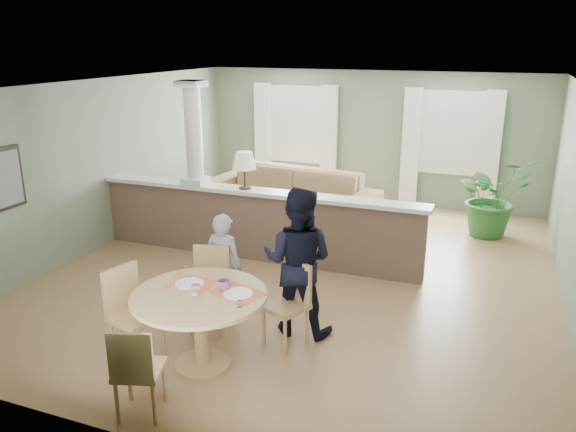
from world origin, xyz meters
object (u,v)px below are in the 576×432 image
at_px(dining_table, 201,309).
at_px(man_person, 298,261).
at_px(houseplant, 492,197).
at_px(chair_far_boy, 210,284).
at_px(chair_near, 136,368).
at_px(chair_side, 130,309).
at_px(sofa, 287,197).
at_px(child_person, 224,266).
at_px(chair_far_man, 290,299).

distance_m(dining_table, man_person, 1.28).
bearing_deg(dining_table, houseplant, 64.43).
bearing_deg(chair_far_boy, houseplant, 41.11).
relative_size(chair_near, chair_side, 0.90).
bearing_deg(dining_table, chair_far_boy, 112.66).
xyz_separation_m(sofa, child_person, (0.66, -3.81, 0.18)).
bearing_deg(houseplant, chair_far_boy, -122.38).
bearing_deg(sofa, dining_table, -70.86).
bearing_deg(chair_near, chair_far_man, -131.89).
height_order(chair_far_man, man_person, man_person).
height_order(dining_table, chair_far_man, dining_table).
xyz_separation_m(chair_near, child_person, (-0.16, 2.02, 0.16)).
relative_size(dining_table, chair_side, 1.35).
distance_m(chair_side, child_person, 1.29).
bearing_deg(chair_side, sofa, 16.73).
relative_size(houseplant, man_person, 0.78).
distance_m(sofa, chair_far_man, 4.38).
bearing_deg(chair_far_boy, chair_far_man, -16.39).
distance_m(sofa, chair_far_boy, 4.12).
xyz_separation_m(child_person, man_person, (0.95, -0.00, 0.20)).
bearing_deg(chair_far_boy, man_person, -1.32).
distance_m(sofa, child_person, 3.87).
relative_size(sofa, man_person, 1.91).
bearing_deg(chair_far_man, child_person, -171.17).
height_order(chair_far_boy, chair_side, chair_side).
relative_size(dining_table, child_person, 1.04).
xyz_separation_m(chair_far_boy, chair_far_man, (1.00, 0.00, -0.02)).
distance_m(chair_far_man, chair_near, 1.92).
bearing_deg(dining_table, man_person, 58.71).
relative_size(houseplant, chair_near, 1.49).
relative_size(sofa, child_person, 2.49).
bearing_deg(dining_table, child_person, 105.09).
bearing_deg(man_person, dining_table, 55.99).
bearing_deg(chair_far_man, sofa, 136.18).
bearing_deg(child_person, sofa, -76.24).
relative_size(chair_far_man, child_person, 0.71).
bearing_deg(chair_far_boy, chair_side, -133.07).
xyz_separation_m(dining_table, chair_side, (-0.79, -0.10, -0.10)).
height_order(dining_table, child_person, child_person).
relative_size(child_person, man_person, 0.77).
relative_size(houseplant, chair_far_boy, 1.39).
xyz_separation_m(sofa, chair_near, (0.82, -5.83, 0.02)).
bearing_deg(chair_far_man, man_person, 116.49).
xyz_separation_m(dining_table, man_person, (0.66, 1.08, 0.21)).
xyz_separation_m(chair_far_man, child_person, (-0.96, 0.27, 0.15)).
height_order(sofa, chair_side, chair_side).
relative_size(sofa, chair_side, 3.26).
xyz_separation_m(houseplant, chair_far_man, (-1.95, -4.66, -0.16)).
bearing_deg(dining_table, chair_near, -97.71).
height_order(houseplant, child_person, houseplant).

